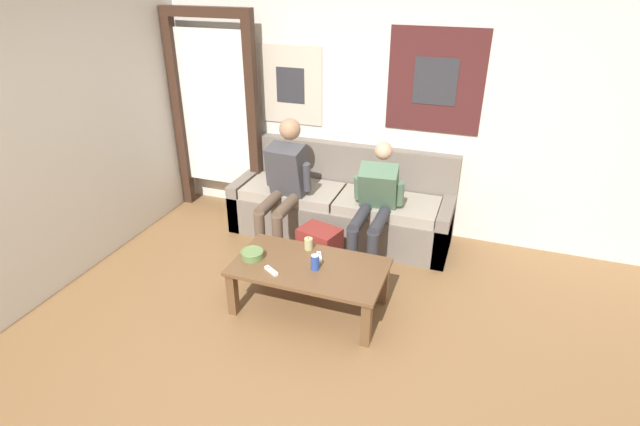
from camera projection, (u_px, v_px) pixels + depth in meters
name	position (u px, v px, depth m)	size (l,w,h in m)	color
ground_plane	(273.00, 370.00, 3.46)	(18.00, 18.00, 0.00)	brown
wall_back	(369.00, 105.00, 4.89)	(10.00, 0.07, 2.55)	silver
door_frame	(214.00, 104.00, 5.23)	(1.00, 0.10, 2.15)	#382319
couch	(341.00, 207.00, 5.09)	(2.21, 0.72, 0.88)	#70665B
coffee_table	(309.00, 272.00, 3.94)	(1.20, 0.66, 0.40)	brown
person_seated_adult	(284.00, 182.00, 4.74)	(0.47, 0.85, 1.23)	brown
person_seated_teen	(374.00, 203.00, 4.49)	(0.47, 0.91, 1.08)	#2D2D33
backpack	(319.00, 249.00, 4.56)	(0.41, 0.37, 0.39)	maroon
ceramic_bowl	(252.00, 254.00, 4.00)	(0.18, 0.18, 0.07)	#607F47
pillar_candle	(309.00, 244.00, 4.11)	(0.07, 0.07, 0.11)	tan
drink_can_blue	(315.00, 262.00, 3.84)	(0.07, 0.07, 0.12)	#28479E
game_controller_near_left	(319.00, 257.00, 4.00)	(0.09, 0.15, 0.03)	white
game_controller_near_right	(271.00, 271.00, 3.82)	(0.14, 0.10, 0.03)	white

